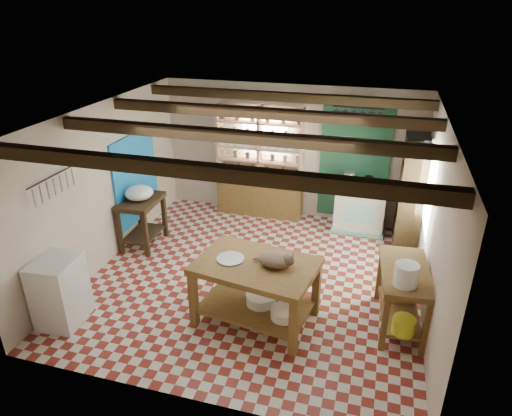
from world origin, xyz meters
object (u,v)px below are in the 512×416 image
(cat, at_px, (275,259))
(white_cabinet, at_px, (60,291))
(prep_table, at_px, (143,222))
(stove, at_px, (360,208))
(right_counter, at_px, (401,297))
(work_table, at_px, (256,291))

(cat, bearing_deg, white_cabinet, -165.51)
(prep_table, relative_size, white_cabinet, 0.92)
(stove, bearing_deg, right_counter, -73.71)
(right_counter, bearing_deg, white_cabinet, -170.09)
(work_table, xyz_separation_m, white_cabinet, (-2.51, -0.76, 0.04))
(work_table, distance_m, white_cabinet, 2.63)
(stove, bearing_deg, work_table, -109.38)
(right_counter, xyz_separation_m, cat, (-1.63, -0.39, 0.55))
(work_table, relative_size, right_counter, 1.28)
(white_cabinet, relative_size, right_counter, 0.79)
(prep_table, distance_m, white_cabinet, 2.21)
(right_counter, bearing_deg, stove, 100.32)
(work_table, xyz_separation_m, stove, (1.15, 3.10, 0.01))
(work_table, xyz_separation_m, right_counter, (1.89, 0.40, -0.01))
(stove, height_order, right_counter, stove)
(stove, height_order, cat, cat)
(cat, bearing_deg, work_table, -178.69)
(right_counter, bearing_deg, prep_table, 161.62)
(stove, distance_m, right_counter, 2.79)
(work_table, height_order, cat, cat)
(stove, xyz_separation_m, prep_table, (-3.65, -1.64, -0.01))
(prep_table, xyz_separation_m, white_cabinet, (-0.02, -2.21, 0.04))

